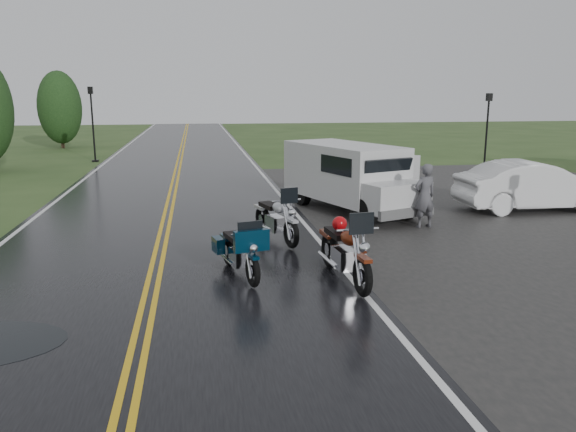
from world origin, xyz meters
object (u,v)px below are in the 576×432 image
(lamp_post_far_right, at_px, (487,133))
(motorcycle_silver, at_px, (291,222))
(motorcycle_teal, at_px, (253,258))
(van_white, at_px, (364,188))
(sedan_white, at_px, (533,187))
(motorcycle_red, at_px, (363,260))
(person_at_van, at_px, (425,197))
(lamp_post_far_left, at_px, (93,124))

(lamp_post_far_right, bearing_deg, motorcycle_silver, -133.64)
(motorcycle_teal, xyz_separation_m, van_white, (3.52, 4.70, 0.43))
(sedan_white, bearing_deg, motorcycle_red, 132.62)
(motorcycle_silver, distance_m, lamp_post_far_right, 15.90)
(motorcycle_silver, bearing_deg, sedan_white, 5.82)
(motorcycle_teal, distance_m, van_white, 5.89)
(motorcycle_red, xyz_separation_m, motorcycle_silver, (-0.70, 3.32, -0.04))
(motorcycle_silver, height_order, person_at_van, person_at_van)
(van_white, bearing_deg, lamp_post_far_left, 100.11)
(motorcycle_red, xyz_separation_m, lamp_post_far_right, (10.24, 14.80, 1.09))
(lamp_post_far_right, bearing_deg, lamp_post_far_left, 157.90)
(motorcycle_red, bearing_deg, motorcycle_silver, 96.94)
(lamp_post_far_left, height_order, lamp_post_far_right, lamp_post_far_left)
(lamp_post_far_right, bearing_deg, motorcycle_teal, -130.84)
(motorcycle_silver, height_order, sedan_white, sedan_white)
(van_white, height_order, lamp_post_far_right, lamp_post_far_right)
(motorcycle_teal, bearing_deg, lamp_post_far_left, 92.82)
(sedan_white, bearing_deg, motorcycle_teal, 122.93)
(person_at_van, relative_size, lamp_post_far_left, 0.43)
(person_at_van, bearing_deg, lamp_post_far_right, -137.63)
(van_white, height_order, sedan_white, van_white)
(motorcycle_red, xyz_separation_m, van_white, (1.68, 5.52, 0.32))
(lamp_post_far_left, bearing_deg, sedan_white, -45.23)
(van_white, bearing_deg, motorcycle_red, -127.18)
(motorcycle_silver, height_order, lamp_post_far_right, lamp_post_far_right)
(sedan_white, distance_m, lamp_post_far_left, 22.14)
(motorcycle_red, bearing_deg, lamp_post_far_right, 50.31)
(sedan_white, distance_m, lamp_post_far_right, 8.76)
(van_white, distance_m, lamp_post_far_left, 19.44)
(lamp_post_far_left, bearing_deg, motorcycle_red, -69.89)
(person_at_van, relative_size, sedan_white, 0.37)
(van_white, relative_size, person_at_van, 3.09)
(motorcycle_teal, bearing_deg, lamp_post_far_right, 35.60)
(motorcycle_silver, bearing_deg, person_at_van, 6.59)
(motorcycle_teal, bearing_deg, sedan_white, 18.30)
(lamp_post_far_right, bearing_deg, sedan_white, -108.95)
(van_white, bearing_deg, lamp_post_far_right, 27.00)
(motorcycle_red, relative_size, lamp_post_far_right, 0.68)
(motorcycle_silver, distance_m, sedan_white, 8.74)
(van_white, distance_m, lamp_post_far_right, 12.65)
(motorcycle_red, distance_m, motorcycle_silver, 3.40)
(person_at_van, xyz_separation_m, sedan_white, (4.21, 1.62, -0.10))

